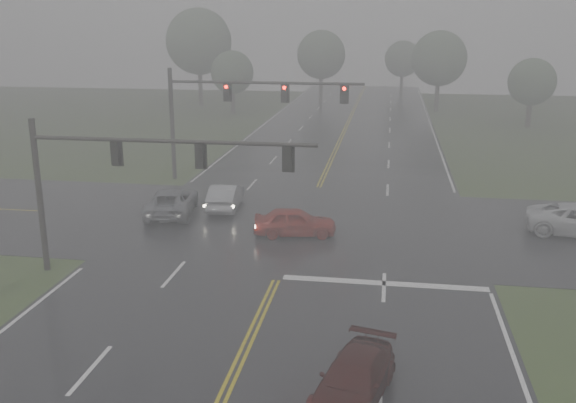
% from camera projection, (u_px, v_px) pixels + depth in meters
% --- Properties ---
extents(main_road, '(18.00, 160.00, 0.02)m').
position_uv_depth(main_road, '(297.00, 236.00, 32.72)').
color(main_road, black).
rests_on(main_road, ground).
extents(cross_street, '(120.00, 14.00, 0.02)m').
position_uv_depth(cross_street, '(302.00, 224.00, 34.62)').
color(cross_street, black).
rests_on(cross_street, ground).
extents(stop_bar, '(8.50, 0.50, 0.01)m').
position_uv_depth(stop_bar, '(384.00, 284.00, 26.71)').
color(stop_bar, silver).
rests_on(stop_bar, ground).
extents(sedan_maroon, '(2.72, 4.61, 1.25)m').
position_uv_depth(sedan_maroon, '(353.00, 399.00, 18.54)').
color(sedan_maroon, black).
rests_on(sedan_maroon, ground).
extents(sedan_red, '(4.39, 2.31, 1.43)m').
position_uv_depth(sedan_red, '(295.00, 235.00, 32.78)').
color(sedan_red, maroon).
rests_on(sedan_red, ground).
extents(sedan_silver, '(1.87, 4.55, 1.46)m').
position_uv_depth(sedan_silver, '(226.00, 208.00, 37.53)').
color(sedan_silver, '#939599').
rests_on(sedan_silver, ground).
extents(car_grey, '(3.18, 5.56, 1.46)m').
position_uv_depth(car_grey, '(173.00, 214.00, 36.35)').
color(car_grey, slate).
rests_on(car_grey, ground).
extents(signal_gantry_near, '(12.07, 0.29, 6.69)m').
position_uv_depth(signal_gantry_near, '(120.00, 168.00, 26.44)').
color(signal_gantry_near, black).
rests_on(signal_gantry_near, ground).
extents(signal_gantry_far, '(13.12, 0.38, 7.58)m').
position_uv_depth(signal_gantry_far, '(229.00, 103.00, 42.67)').
color(signal_gantry_far, black).
rests_on(signal_gantry_far, ground).
extents(tree_nw_a, '(5.02, 5.02, 7.37)m').
position_uv_depth(tree_nw_a, '(232.00, 72.00, 74.83)').
color(tree_nw_a, '#30281F').
rests_on(tree_nw_a, ground).
extents(tree_ne_a, '(6.55, 6.55, 9.61)m').
position_uv_depth(tree_ne_a, '(439.00, 59.00, 76.28)').
color(tree_ne_a, '#30281F').
rests_on(tree_ne_a, ground).
extents(tree_n_mid, '(6.50, 6.50, 9.55)m').
position_uv_depth(tree_n_mid, '(321.00, 55.00, 85.92)').
color(tree_n_mid, '#30281F').
rests_on(tree_n_mid, ground).
extents(tree_e_near, '(4.80, 4.80, 7.05)m').
position_uv_depth(tree_e_near, '(532.00, 82.00, 65.30)').
color(tree_e_near, '#30281F').
rests_on(tree_e_near, ground).
extents(tree_nw_b, '(8.39, 8.39, 12.32)m').
position_uv_depth(tree_nw_b, '(199.00, 42.00, 81.80)').
color(tree_nw_b, '#30281F').
rests_on(tree_nw_b, ground).
extents(tree_n_far, '(5.37, 5.37, 7.89)m').
position_uv_depth(tree_n_far, '(403.00, 59.00, 96.14)').
color(tree_n_far, '#30281F').
rests_on(tree_n_far, ground).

